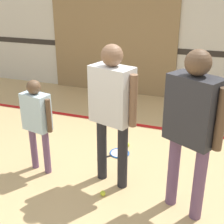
{
  "coord_description": "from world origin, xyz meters",
  "views": [
    {
      "loc": [
        1.35,
        -3.16,
        2.37
      ],
      "look_at": [
        0.23,
        -0.01,
        0.96
      ],
      "focal_mm": 50.0,
      "sensor_mm": 36.0,
      "label": 1
    }
  ],
  "objects_px": {
    "person_student_left": "(37,117)",
    "person_student_right": "(192,119)",
    "racket_spare_on_floor": "(118,153)",
    "tennis_ball_stray_left": "(198,197)",
    "tennis_ball_by_spare_racket": "(127,145)",
    "tennis_ball_near_instructor": "(103,193)",
    "person_instructor": "(112,102)"
  },
  "relations": [
    {
      "from": "person_student_left",
      "to": "person_student_right",
      "type": "bearing_deg",
      "value": 7.07
    },
    {
      "from": "racket_spare_on_floor",
      "to": "tennis_ball_by_spare_racket",
      "type": "relative_size",
      "value": 7.46
    },
    {
      "from": "person_student_left",
      "to": "tennis_ball_by_spare_racket",
      "type": "bearing_deg",
      "value": 59.71
    },
    {
      "from": "person_student_left",
      "to": "racket_spare_on_floor",
      "type": "distance_m",
      "value": 1.37
    },
    {
      "from": "person_student_left",
      "to": "tennis_ball_stray_left",
      "type": "xyz_separation_m",
      "value": [
        2.06,
        0.07,
        -0.75
      ]
    },
    {
      "from": "person_student_right",
      "to": "tennis_ball_near_instructor",
      "type": "height_order",
      "value": "person_student_right"
    },
    {
      "from": "person_student_right",
      "to": "tennis_ball_stray_left",
      "type": "height_order",
      "value": "person_student_right"
    },
    {
      "from": "tennis_ball_near_instructor",
      "to": "tennis_ball_stray_left",
      "type": "distance_m",
      "value": 1.12
    },
    {
      "from": "person_student_left",
      "to": "tennis_ball_by_spare_racket",
      "type": "height_order",
      "value": "person_student_left"
    },
    {
      "from": "racket_spare_on_floor",
      "to": "tennis_ball_stray_left",
      "type": "height_order",
      "value": "tennis_ball_stray_left"
    },
    {
      "from": "person_instructor",
      "to": "racket_spare_on_floor",
      "type": "height_order",
      "value": "person_instructor"
    },
    {
      "from": "person_student_right",
      "to": "racket_spare_on_floor",
      "type": "distance_m",
      "value": 1.78
    },
    {
      "from": "tennis_ball_by_spare_racket",
      "to": "racket_spare_on_floor",
      "type": "bearing_deg",
      "value": -103.09
    },
    {
      "from": "person_instructor",
      "to": "person_student_left",
      "type": "distance_m",
      "value": 1.04
    },
    {
      "from": "tennis_ball_near_instructor",
      "to": "person_student_right",
      "type": "bearing_deg",
      "value": 4.72
    },
    {
      "from": "tennis_ball_near_instructor",
      "to": "tennis_ball_stray_left",
      "type": "xyz_separation_m",
      "value": [
        1.07,
        0.32,
        0.0
      ]
    },
    {
      "from": "tennis_ball_by_spare_racket",
      "to": "tennis_ball_stray_left",
      "type": "xyz_separation_m",
      "value": [
        1.15,
        -0.93,
        0.0
      ]
    },
    {
      "from": "racket_spare_on_floor",
      "to": "tennis_ball_stray_left",
      "type": "bearing_deg",
      "value": 102.32
    },
    {
      "from": "person_student_right",
      "to": "racket_spare_on_floor",
      "type": "height_order",
      "value": "person_student_right"
    },
    {
      "from": "person_student_left",
      "to": "tennis_ball_by_spare_racket",
      "type": "distance_m",
      "value": 1.55
    },
    {
      "from": "racket_spare_on_floor",
      "to": "tennis_ball_stray_left",
      "type": "xyz_separation_m",
      "value": [
        1.21,
        -0.67,
        0.02
      ]
    },
    {
      "from": "racket_spare_on_floor",
      "to": "tennis_ball_near_instructor",
      "type": "height_order",
      "value": "tennis_ball_near_instructor"
    },
    {
      "from": "person_student_left",
      "to": "person_student_right",
      "type": "height_order",
      "value": "person_student_right"
    },
    {
      "from": "person_instructor",
      "to": "tennis_ball_stray_left",
      "type": "relative_size",
      "value": 26.55
    },
    {
      "from": "person_student_left",
      "to": "racket_spare_on_floor",
      "type": "height_order",
      "value": "person_student_left"
    },
    {
      "from": "racket_spare_on_floor",
      "to": "tennis_ball_near_instructor",
      "type": "relative_size",
      "value": 7.46
    },
    {
      "from": "person_instructor",
      "to": "person_student_left",
      "type": "height_order",
      "value": "person_instructor"
    },
    {
      "from": "person_student_left",
      "to": "tennis_ball_stray_left",
      "type": "bearing_deg",
      "value": 14.08
    },
    {
      "from": "person_student_left",
      "to": "person_instructor",
      "type": "bearing_deg",
      "value": 15.85
    },
    {
      "from": "person_student_right",
      "to": "tennis_ball_near_instructor",
      "type": "relative_size",
      "value": 27.35
    },
    {
      "from": "racket_spare_on_floor",
      "to": "tennis_ball_near_instructor",
      "type": "bearing_deg",
      "value": 49.0
    },
    {
      "from": "person_student_right",
      "to": "tennis_ball_stray_left",
      "type": "bearing_deg",
      "value": -93.17
    }
  ]
}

